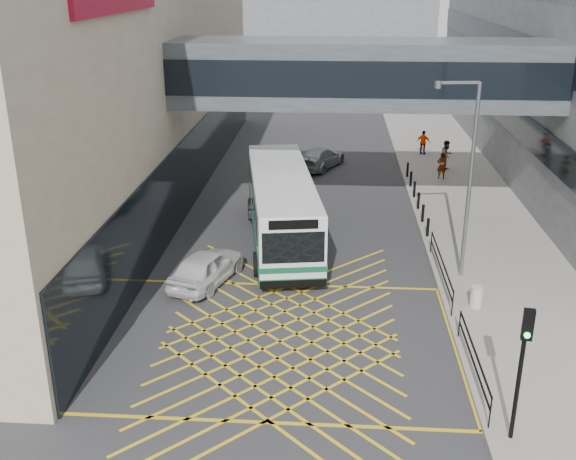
% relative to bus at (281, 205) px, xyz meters
% --- Properties ---
extents(ground, '(120.00, 120.00, 0.00)m').
position_rel_bus_xyz_m(ground, '(0.68, -9.38, -1.76)').
color(ground, '#333335').
extents(building_far, '(28.00, 16.00, 18.00)m').
position_rel_bus_xyz_m(building_far, '(-1.32, 50.62, 7.24)').
color(building_far, slate).
rests_on(building_far, ground).
extents(skybridge, '(20.00, 4.10, 3.00)m').
position_rel_bus_xyz_m(skybridge, '(3.68, 2.62, 5.74)').
color(skybridge, '#3E4349').
rests_on(skybridge, ground).
extents(pavement, '(6.00, 54.00, 0.16)m').
position_rel_bus_xyz_m(pavement, '(9.68, 5.62, -1.68)').
color(pavement, gray).
rests_on(pavement, ground).
extents(box_junction, '(12.00, 9.00, 0.01)m').
position_rel_bus_xyz_m(box_junction, '(0.68, -9.38, -1.75)').
color(box_junction, gold).
rests_on(box_junction, ground).
extents(bus, '(4.47, 11.96, 3.28)m').
position_rel_bus_xyz_m(bus, '(0.00, 0.00, 0.00)').
color(bus, silver).
rests_on(bus, ground).
extents(car_white, '(3.22, 4.95, 1.46)m').
position_rel_bus_xyz_m(car_white, '(-2.68, -4.90, -1.02)').
color(car_white, silver).
rests_on(car_white, ground).
extents(car_dark, '(2.79, 4.82, 1.42)m').
position_rel_bus_xyz_m(car_dark, '(-0.59, 3.72, -1.05)').
color(car_dark, black).
rests_on(car_dark, ground).
extents(car_silver, '(3.61, 4.94, 1.42)m').
position_rel_bus_xyz_m(car_silver, '(1.51, 12.86, -1.05)').
color(car_silver, gray).
rests_on(car_silver, ground).
extents(traffic_light, '(0.30, 0.47, 3.99)m').
position_rel_bus_xyz_m(traffic_light, '(7.33, -14.36, 1.00)').
color(traffic_light, black).
rests_on(traffic_light, pavement).
extents(street_lamp, '(1.82, 0.44, 7.97)m').
position_rel_bus_xyz_m(street_lamp, '(7.60, -3.77, 2.95)').
color(street_lamp, slate).
rests_on(street_lamp, pavement).
extents(litter_bin, '(0.46, 0.46, 0.80)m').
position_rel_bus_xyz_m(litter_bin, '(7.85, -6.55, -1.20)').
color(litter_bin, '#ADA89E').
rests_on(litter_bin, pavement).
extents(kerb_railings, '(0.05, 12.54, 1.00)m').
position_rel_bus_xyz_m(kerb_railings, '(6.83, -7.61, -0.88)').
color(kerb_railings, black).
rests_on(kerb_railings, pavement).
extents(bollards, '(0.14, 10.14, 0.90)m').
position_rel_bus_xyz_m(bollards, '(6.93, 5.62, -1.15)').
color(bollards, black).
rests_on(bollards, pavement).
extents(pedestrian_a, '(0.66, 0.49, 1.61)m').
position_rel_bus_xyz_m(pedestrian_a, '(8.94, 10.38, -0.79)').
color(pedestrian_a, gray).
rests_on(pedestrian_a, pavement).
extents(pedestrian_b, '(1.04, 1.01, 1.87)m').
position_rel_bus_xyz_m(pedestrian_b, '(9.52, 12.41, -0.66)').
color(pedestrian_b, gray).
rests_on(pedestrian_b, pavement).
extents(pedestrian_c, '(1.07, 0.77, 1.65)m').
position_rel_bus_xyz_m(pedestrian_c, '(8.52, 16.23, -0.77)').
color(pedestrian_c, gray).
rests_on(pedestrian_c, pavement).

